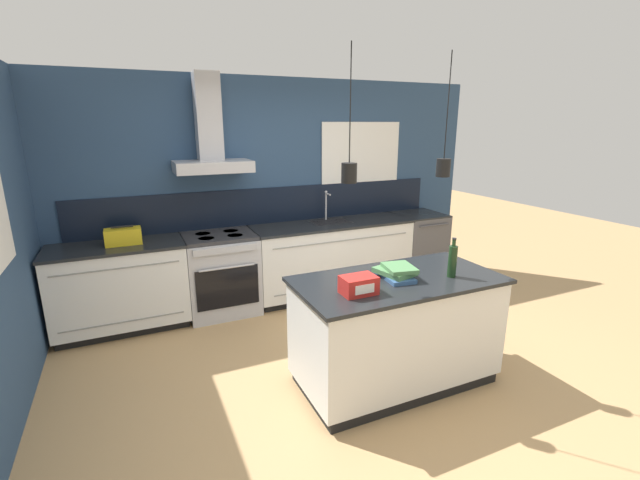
{
  "coord_description": "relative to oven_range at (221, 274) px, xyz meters",
  "views": [
    {
      "loc": [
        -1.55,
        -2.89,
        2.09
      ],
      "look_at": [
        0.01,
        0.55,
        1.05
      ],
      "focal_mm": 24.0,
      "sensor_mm": 36.0,
      "label": 1
    }
  ],
  "objects": [
    {
      "name": "ground_plane",
      "position": [
        0.69,
        -1.69,
        -0.46
      ],
      "size": [
        16.0,
        16.0,
        0.0
      ],
      "primitive_type": "plane",
      "color": "tan",
      "rests_on": "ground"
    },
    {
      "name": "wall_back",
      "position": [
        0.65,
        0.31,
        0.9
      ],
      "size": [
        5.6,
        2.36,
        2.6
      ],
      "color": "navy",
      "rests_on": "ground_plane"
    },
    {
      "name": "counter_run_left",
      "position": [
        -1.03,
        0.01,
        0.01
      ],
      "size": [
        1.3,
        0.64,
        0.91
      ],
      "color": "black",
      "rests_on": "ground_plane"
    },
    {
      "name": "counter_run_sink",
      "position": [
        1.38,
        0.01,
        0.01
      ],
      "size": [
        2.01,
        0.64,
        1.28
      ],
      "color": "black",
      "rests_on": "ground_plane"
    },
    {
      "name": "oven_range",
      "position": [
        0.0,
        0.0,
        0.0
      ],
      "size": [
        0.77,
        0.66,
        0.91
      ],
      "color": "#B5B5BA",
      "rests_on": "ground_plane"
    },
    {
      "name": "dishwasher",
      "position": [
        2.68,
        0.0,
        0.0
      ],
      "size": [
        0.61,
        0.65,
        0.91
      ],
      "color": "#4C4C51",
      "rests_on": "ground_plane"
    },
    {
      "name": "kitchen_island",
      "position": [
        1.0,
        -1.96,
        0.0
      ],
      "size": [
        1.64,
        0.83,
        0.91
      ],
      "color": "black",
      "rests_on": "ground_plane"
    },
    {
      "name": "bottle_on_island",
      "position": [
        1.41,
        -2.1,
        0.59
      ],
      "size": [
        0.07,
        0.07,
        0.32
      ],
      "color": "#193319",
      "rests_on": "kitchen_island"
    },
    {
      "name": "book_stack",
      "position": [
        0.99,
        -1.94,
        0.5
      ],
      "size": [
        0.29,
        0.36,
        0.1
      ],
      "color": "#335684",
      "rests_on": "kitchen_island"
    },
    {
      "name": "red_supply_box",
      "position": [
        0.56,
        -2.1,
        0.52
      ],
      "size": [
        0.25,
        0.18,
        0.13
      ],
      "color": "red",
      "rests_on": "kitchen_island"
    },
    {
      "name": "yellow_toolbox",
      "position": [
        -0.95,
        0.0,
        0.54
      ],
      "size": [
        0.34,
        0.18,
        0.19
      ],
      "color": "gold",
      "rests_on": "counter_run_left"
    }
  ]
}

